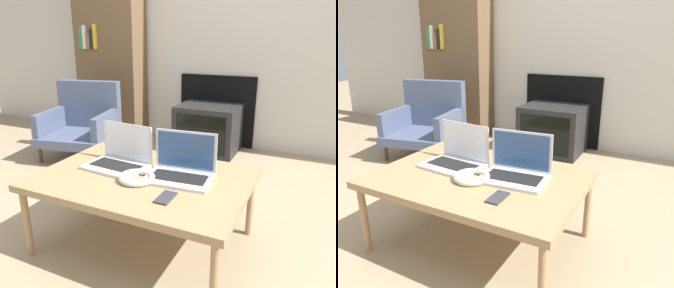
% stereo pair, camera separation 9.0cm
% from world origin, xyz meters
% --- Properties ---
extents(ground_plane, '(14.00, 14.00, 0.00)m').
position_xyz_m(ground_plane, '(0.00, 0.00, 0.00)').
color(ground_plane, '#998466').
extents(wall_back, '(7.00, 0.08, 2.60)m').
position_xyz_m(wall_back, '(-0.00, 2.12, 1.29)').
color(wall_back, beige).
rests_on(wall_back, ground_plane).
extents(table, '(1.07, 0.75, 0.41)m').
position_xyz_m(table, '(0.00, 0.18, 0.38)').
color(table, '#9E7A51').
rests_on(table, ground_plane).
extents(laptop_left, '(0.35, 0.26, 0.22)m').
position_xyz_m(laptop_left, '(-0.18, 0.25, 0.46)').
color(laptop_left, silver).
rests_on(laptop_left, table).
extents(laptop_right, '(0.35, 0.26, 0.22)m').
position_xyz_m(laptop_right, '(0.18, 0.25, 0.46)').
color(laptop_right, silver).
rests_on(laptop_right, table).
extents(headphones, '(0.19, 0.19, 0.03)m').
position_xyz_m(headphones, '(0.00, 0.11, 0.42)').
color(headphones, beige).
rests_on(headphones, table).
extents(phone, '(0.06, 0.12, 0.01)m').
position_xyz_m(phone, '(0.21, -0.00, 0.41)').
color(phone, '#333338').
rests_on(phone, table).
extents(tv, '(0.58, 0.49, 0.46)m').
position_xyz_m(tv, '(-0.19, 1.82, 0.23)').
color(tv, black).
rests_on(tv, ground_plane).
extents(armchair, '(0.72, 0.71, 0.70)m').
position_xyz_m(armchair, '(-1.22, 1.20, 0.34)').
color(armchair, '#47516B').
rests_on(armchair, ground_plane).
extents(bookshelf, '(0.74, 0.32, 1.76)m').
position_xyz_m(bookshelf, '(-1.37, 1.92, 0.88)').
color(bookshelf, brown).
rests_on(bookshelf, ground_plane).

